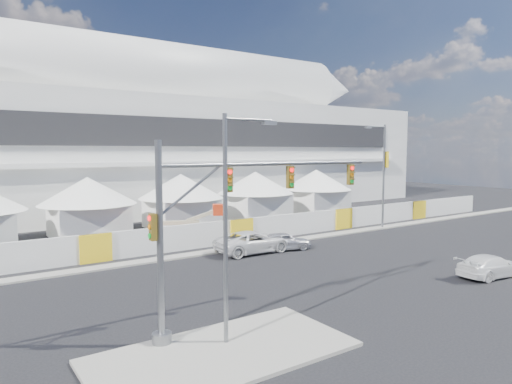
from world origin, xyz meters
TOP-DOWN VIEW (x-y plane):
  - ground at (0.00, 0.00)m, footprint 160.00×160.00m
  - median_island at (-6.00, -3.00)m, footprint 10.00×5.00m
  - far_curb at (20.00, 12.50)m, footprint 80.00×1.20m
  - stadium at (8.71, 41.50)m, footprint 80.00×24.80m
  - tent_row at (0.50, 24.00)m, footprint 53.40×8.40m
  - hoarding_fence at (6.00, 14.50)m, footprint 70.00×0.25m
  - scaffold_tower at (46.00, 36.00)m, footprint 4.40×4.40m
  - sedan_silver at (7.13, 10.07)m, footprint 2.80×4.51m
  - pickup_curb at (4.71, 10.74)m, footprint 2.91×6.03m
  - pickup_near at (12.99, -3.05)m, footprint 2.49×4.93m
  - lot_car_c at (-10.67, 17.77)m, footprint 3.02×4.89m
  - traffic_mast at (-5.27, -1.00)m, footprint 11.58×0.78m
  - streetlight_median at (-5.23, -2.36)m, footprint 2.50×0.25m
  - streetlight_curb at (21.30, 12.50)m, footprint 3.04×0.68m
  - boom_lift at (0.84, 17.06)m, footprint 6.74×2.71m

SIDE VIEW (x-z plane):
  - ground at x=0.00m, z-range 0.00..0.00m
  - far_curb at x=20.00m, z-range 0.00..0.12m
  - median_island at x=-6.00m, z-range 0.00..0.15m
  - lot_car_c at x=-10.67m, z-range 0.00..1.32m
  - pickup_near at x=12.99m, z-range 0.00..1.37m
  - sedan_silver at x=7.13m, z-range 0.00..1.43m
  - pickup_curb at x=4.71m, z-range 0.00..1.66m
  - boom_lift at x=0.84m, z-range -0.76..2.53m
  - hoarding_fence at x=6.00m, z-range 0.00..2.00m
  - tent_row at x=0.50m, z-range 0.45..5.85m
  - traffic_mast at x=-5.27m, z-range 0.64..8.65m
  - streetlight_median at x=-5.23m, z-range 0.82..9.84m
  - streetlight_curb at x=21.30m, z-range 0.82..11.08m
  - scaffold_tower at x=46.00m, z-range 0.00..12.00m
  - stadium at x=8.71m, z-range -1.54..20.44m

